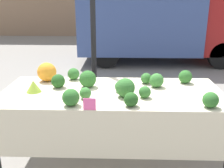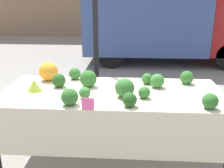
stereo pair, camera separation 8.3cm
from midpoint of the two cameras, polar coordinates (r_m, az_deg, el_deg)
name	(u,v)px [view 1 (the left image)]	position (r m, az deg, el deg)	size (l,w,h in m)	color
ground_plane	(112,159)	(3.11, -0.80, -16.01)	(40.00, 40.00, 0.00)	gray
tent_pole	(94,48)	(3.56, -4.70, 7.74)	(0.07, 0.07, 2.20)	black
parked_truck	(156,13)	(7.59, 9.17, 15.05)	(4.44, 2.14, 2.56)	#384C84
market_table	(112,101)	(2.69, -0.93, -3.81)	(2.30, 0.99, 0.82)	beige
orange_cauliflower	(47,72)	(3.14, -14.74, 2.55)	(0.22, 0.22, 0.22)	orange
romanesco_head	(34,86)	(2.82, -17.52, -0.49)	(0.15, 0.15, 0.12)	#93B238
broccoli_head_0	(125,88)	(2.55, 1.98, -0.82)	(0.19, 0.19, 0.19)	#336B2D
broccoli_head_1	(185,77)	(3.07, 14.93, 1.53)	(0.15, 0.15, 0.15)	#2D6628
broccoli_head_2	(88,79)	(2.85, -6.13, 1.10)	(0.18, 0.18, 0.18)	#2D6628
broccoli_head_3	(120,87)	(2.70, 0.90, -0.56)	(0.11, 0.11, 0.11)	#387533
broccoli_head_4	(131,99)	(2.34, 3.15, -3.39)	(0.13, 0.13, 0.13)	#23511E
broccoli_head_5	(74,74)	(3.13, -9.13, 2.17)	(0.14, 0.14, 0.14)	#336B2D
broccoli_head_6	(85,93)	(2.53, -6.77, -1.98)	(0.11, 0.11, 0.11)	#387533
broccoli_head_7	(157,80)	(2.87, 8.87, 0.79)	(0.15, 0.15, 0.15)	#387533
broccoli_head_8	(145,92)	(2.55, 6.23, -1.75)	(0.12, 0.12, 0.12)	#336B2D
broccoli_head_9	(146,78)	(2.98, 6.66, 1.22)	(0.12, 0.12, 0.12)	#336B2D
broccoli_head_10	(211,100)	(2.46, 19.77, -3.28)	(0.14, 0.14, 0.14)	#2D6628
broccoli_head_11	(58,81)	(2.88, -12.46, 0.62)	(0.15, 0.15, 0.15)	#23511E
broccoli_head_12	(71,97)	(2.38, -9.94, -2.90)	(0.16, 0.16, 0.16)	#2D6628
price_sign	(89,104)	(2.28, -5.97, -4.39)	(0.11, 0.01, 0.11)	#F45B9E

